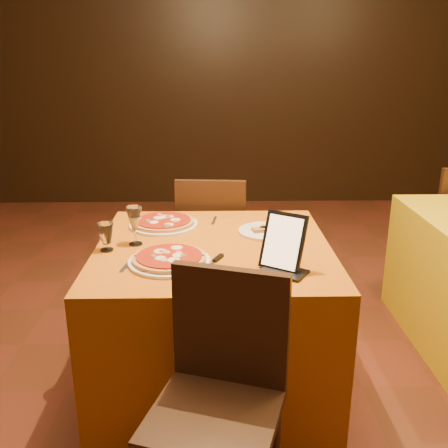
{
  "coord_description": "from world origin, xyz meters",
  "views": [
    {
      "loc": [
        -0.37,
        -2.13,
        1.59
      ],
      "look_at": [
        -0.33,
        0.06,
        0.86
      ],
      "focal_mm": 40.0,
      "sensor_mm": 36.0,
      "label": 1
    }
  ],
  "objects_px": {
    "tablet": "(283,242)",
    "main_table": "(214,315)",
    "chair_main_far": "(214,242)",
    "water_glass": "(106,237)",
    "chair_main_near": "(214,415)",
    "wine_glass": "(135,226)",
    "pizza_far": "(164,223)",
    "pizza_near": "(169,260)"
  },
  "relations": [
    {
      "from": "main_table",
      "to": "tablet",
      "type": "bearing_deg",
      "value": -44.56
    },
    {
      "from": "chair_main_far",
      "to": "pizza_near",
      "type": "relative_size",
      "value": 2.56
    },
    {
      "from": "main_table",
      "to": "tablet",
      "type": "distance_m",
      "value": 0.64
    },
    {
      "from": "pizza_far",
      "to": "chair_main_near",
      "type": "bearing_deg",
      "value": -76.8
    },
    {
      "from": "chair_main_far",
      "to": "water_glass",
      "type": "relative_size",
      "value": 7.0
    },
    {
      "from": "chair_main_far",
      "to": "pizza_far",
      "type": "xyz_separation_m",
      "value": [
        -0.26,
        -0.55,
        0.31
      ]
    },
    {
      "from": "main_table",
      "to": "pizza_near",
      "type": "height_order",
      "value": "pizza_near"
    },
    {
      "from": "water_glass",
      "to": "tablet",
      "type": "relative_size",
      "value": 0.53
    },
    {
      "from": "tablet",
      "to": "chair_main_far",
      "type": "bearing_deg",
      "value": 137.66
    },
    {
      "from": "water_glass",
      "to": "pizza_near",
      "type": "bearing_deg",
      "value": -26.94
    },
    {
      "from": "main_table",
      "to": "tablet",
      "type": "xyz_separation_m",
      "value": [
        0.29,
        -0.29,
        0.49
      ]
    },
    {
      "from": "chair_main_near",
      "to": "water_glass",
      "type": "height_order",
      "value": "chair_main_near"
    },
    {
      "from": "tablet",
      "to": "main_table",
      "type": "bearing_deg",
      "value": 168.58
    },
    {
      "from": "main_table",
      "to": "pizza_near",
      "type": "xyz_separation_m",
      "value": [
        -0.19,
        -0.22,
        0.39
      ]
    },
    {
      "from": "chair_main_far",
      "to": "water_glass",
      "type": "height_order",
      "value": "chair_main_far"
    },
    {
      "from": "main_table",
      "to": "water_glass",
      "type": "bearing_deg",
      "value": -172.52
    },
    {
      "from": "wine_glass",
      "to": "tablet",
      "type": "xyz_separation_m",
      "value": [
        0.66,
        -0.3,
        0.03
      ]
    },
    {
      "from": "main_table",
      "to": "wine_glass",
      "type": "xyz_separation_m",
      "value": [
        -0.37,
        0.01,
        0.47
      ]
    },
    {
      "from": "chair_main_far",
      "to": "tablet",
      "type": "xyz_separation_m",
      "value": [
        0.29,
        -1.12,
        0.41
      ]
    },
    {
      "from": "chair_main_far",
      "to": "wine_glass",
      "type": "height_order",
      "value": "wine_glass"
    },
    {
      "from": "chair_main_near",
      "to": "chair_main_far",
      "type": "height_order",
      "value": "same"
    },
    {
      "from": "pizza_near",
      "to": "wine_glass",
      "type": "relative_size",
      "value": 1.87
    },
    {
      "from": "pizza_near",
      "to": "tablet",
      "type": "xyz_separation_m",
      "value": [
        0.48,
        -0.07,
        0.1
      ]
    },
    {
      "from": "chair_main_near",
      "to": "pizza_far",
      "type": "height_order",
      "value": "chair_main_near"
    },
    {
      "from": "wine_glass",
      "to": "tablet",
      "type": "height_order",
      "value": "tablet"
    },
    {
      "from": "wine_glass",
      "to": "tablet",
      "type": "distance_m",
      "value": 0.72
    },
    {
      "from": "pizza_far",
      "to": "wine_glass",
      "type": "xyz_separation_m",
      "value": [
        -0.11,
        -0.27,
        0.08
      ]
    },
    {
      "from": "pizza_near",
      "to": "chair_main_near",
      "type": "bearing_deg",
      "value": -72.82
    },
    {
      "from": "pizza_far",
      "to": "tablet",
      "type": "height_order",
      "value": "tablet"
    },
    {
      "from": "chair_main_near",
      "to": "wine_glass",
      "type": "distance_m",
      "value": 1.0
    },
    {
      "from": "chair_main_far",
      "to": "wine_glass",
      "type": "xyz_separation_m",
      "value": [
        -0.37,
        -0.82,
        0.39
      ]
    },
    {
      "from": "water_glass",
      "to": "pizza_far",
      "type": "bearing_deg",
      "value": 57.05
    },
    {
      "from": "main_table",
      "to": "chair_main_near",
      "type": "height_order",
      "value": "chair_main_near"
    },
    {
      "from": "tablet",
      "to": "water_glass",
      "type": "bearing_deg",
      "value": -162.7
    },
    {
      "from": "pizza_near",
      "to": "wine_glass",
      "type": "bearing_deg",
      "value": 128.03
    },
    {
      "from": "pizza_far",
      "to": "water_glass",
      "type": "height_order",
      "value": "water_glass"
    },
    {
      "from": "chair_main_near",
      "to": "wine_glass",
      "type": "bearing_deg",
      "value": 131.35
    },
    {
      "from": "chair_main_far",
      "to": "pizza_near",
      "type": "bearing_deg",
      "value": 84.65
    },
    {
      "from": "water_glass",
      "to": "tablet",
      "type": "xyz_separation_m",
      "value": [
        0.78,
        -0.22,
        0.06
      ]
    },
    {
      "from": "chair_main_near",
      "to": "tablet",
      "type": "relative_size",
      "value": 3.73
    },
    {
      "from": "pizza_far",
      "to": "chair_main_far",
      "type": "bearing_deg",
      "value": 64.4
    },
    {
      "from": "main_table",
      "to": "pizza_far",
      "type": "relative_size",
      "value": 3.06
    }
  ]
}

